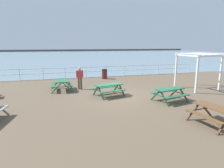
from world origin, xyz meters
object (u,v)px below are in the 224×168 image
picnic_table_near_left (62,83)px  visitor (80,77)px  picnic_table_near_right (109,87)px  litter_bin (104,74)px  picnic_table_far_right (170,92)px  picnic_table_far_left (215,111)px  lattice_pergola (198,63)px

picnic_table_near_left → visitor: size_ratio=1.09×
picnic_table_near_right → litter_bin: size_ratio=2.22×
picnic_table_near_right → picnic_table_far_right: bearing=-48.5°
picnic_table_far_left → visitor: visitor is taller
picnic_table_near_right → visitor: 2.97m
picnic_table_near_left → picnic_table_far_left: size_ratio=0.92×
picnic_table_far_right → lattice_pergola: (3.86, 2.39, 1.41)m
picnic_table_near_left → litter_bin: bearing=-47.1°
visitor → litter_bin: size_ratio=1.75×
picnic_table_far_left → picnic_table_far_right: same height
picnic_table_far_right → visitor: (-4.77, 4.67, 0.36)m
picnic_table_near_left → picnic_table_near_right: same height
picnic_table_near_left → litter_bin: 5.79m
picnic_table_near_right → visitor: size_ratio=1.27×
picnic_table_near_right → picnic_table_near_left: bearing=126.1°
picnic_table_far_left → picnic_table_far_right: size_ratio=0.94×
picnic_table_near_left → picnic_table_far_right: 7.69m
picnic_table_near_left → picnic_table_near_right: bearing=-130.1°
picnic_table_near_left → picnic_table_near_right: size_ratio=0.86×
picnic_table_far_right → lattice_pergola: lattice_pergola is taller
visitor → picnic_table_near_left: bearing=98.6°
picnic_table_near_right → lattice_pergola: size_ratio=0.77×
picnic_table_far_right → visitor: bearing=123.2°
lattice_pergola → picnic_table_near_left: bearing=162.6°
litter_bin → lattice_pergola: bearing=-47.3°
picnic_table_far_left → litter_bin: (-1.78, 12.15, -0.10)m
picnic_table_far_right → visitor: visitor is taller
picnic_table_near_left → visitor: 1.39m
picnic_table_near_left → lattice_pergola: 10.33m
picnic_table_far_left → litter_bin: size_ratio=2.07×
picnic_table_near_left → picnic_table_far_right: size_ratio=0.87×
picnic_table_far_right → litter_bin: bearing=89.9°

